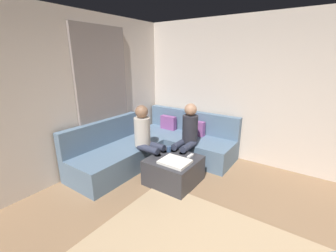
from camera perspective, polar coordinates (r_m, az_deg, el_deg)
wall_back at (r=4.36m, az=28.83°, el=6.86°), size 6.00×0.12×2.70m
wall_left at (r=3.69m, az=-33.02°, el=4.68°), size 0.12×6.00×2.70m
curtain_panel at (r=4.28m, az=-16.15°, el=6.80°), size 0.06×1.10×2.50m
sectional_couch at (r=4.43m, az=-2.97°, el=-5.26°), size 2.10×2.55×0.87m
ottoman at (r=3.71m, az=1.46°, el=-11.25°), size 0.76×0.76×0.42m
folded_blanket at (r=3.46m, az=1.78°, el=-9.13°), size 0.44×0.36×0.04m
coffee_mug at (r=3.84m, az=0.22°, el=-5.91°), size 0.08×0.08×0.10m
game_remote at (r=3.69m, az=5.74°, el=-7.59°), size 0.05×0.15×0.02m
person_on_couch_back at (r=4.00m, az=4.96°, el=-2.09°), size 0.30×0.60×1.20m
person_on_couch_side at (r=3.88m, az=-5.48°, el=-2.73°), size 0.60×0.30×1.20m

